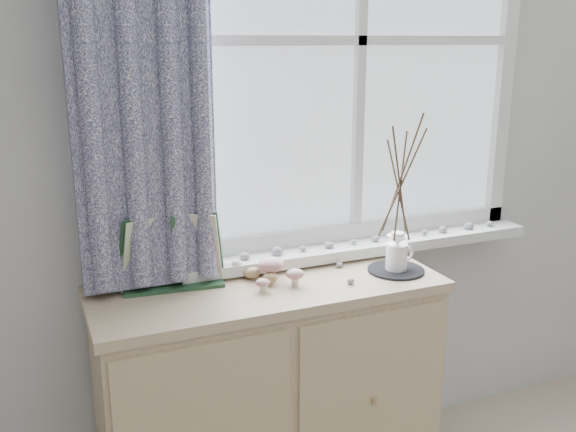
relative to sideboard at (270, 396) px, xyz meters
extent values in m
cube|color=silver|center=(0.15, 0.25, 0.87)|extent=(4.00, 0.04, 2.60)
cube|color=silver|center=(0.45, 0.25, 1.22)|extent=(1.30, 0.01, 1.40)
cube|color=silver|center=(0.45, 0.17, 0.45)|extent=(1.45, 0.16, 0.04)
cube|color=#0B0A37|center=(-0.37, 0.12, 1.25)|extent=(0.44, 0.06, 1.61)
cube|color=beige|center=(0.00, 0.01, -0.02)|extent=(1.17, 0.43, 0.81)
cube|color=beige|center=(0.00, 0.01, 0.41)|extent=(1.20, 0.45, 0.03)
cube|color=#C8B58A|center=(0.29, -0.22, -0.02)|extent=(0.55, 0.01, 0.75)
cylinder|color=white|center=(0.02, 0.04, 0.45)|extent=(0.03, 0.03, 0.06)
ellipsoid|color=#8D0E04|center=(0.02, 0.04, 0.48)|extent=(0.09, 0.09, 0.05)
cylinder|color=white|center=(0.08, -0.03, 0.44)|extent=(0.03, 0.03, 0.04)
ellipsoid|color=#8D0E04|center=(0.08, -0.03, 0.47)|extent=(0.06, 0.06, 0.03)
cylinder|color=white|center=(-0.04, -0.04, 0.44)|extent=(0.02, 0.02, 0.03)
ellipsoid|color=#8D0E04|center=(-0.04, -0.04, 0.46)|extent=(0.05, 0.05, 0.03)
ellipsoid|color=tan|center=(0.01, 0.01, 0.45)|extent=(0.05, 0.04, 0.06)
ellipsoid|color=tan|center=(-0.03, 0.08, 0.45)|extent=(0.05, 0.04, 0.06)
cylinder|color=black|center=(0.47, -0.05, 0.43)|extent=(0.20, 0.20, 0.01)
cylinder|color=white|center=(0.47, -0.05, 0.48)|extent=(0.08, 0.08, 0.09)
cone|color=white|center=(0.47, -0.05, 0.54)|extent=(0.08, 0.08, 0.03)
cylinder|color=white|center=(0.47, -0.05, 0.56)|extent=(0.05, 0.05, 0.02)
torus|color=white|center=(0.51, -0.05, 0.48)|extent=(0.06, 0.02, 0.06)
ellipsoid|color=gray|center=(0.26, -0.09, 0.43)|extent=(0.03, 0.02, 0.02)
ellipsoid|color=gray|center=(0.30, 0.07, 0.43)|extent=(0.03, 0.02, 0.02)
ellipsoid|color=gray|center=(0.48, -0.07, 0.43)|extent=(0.03, 0.02, 0.02)
camera|label=1|loc=(-0.72, -1.90, 1.23)|focal=40.00mm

